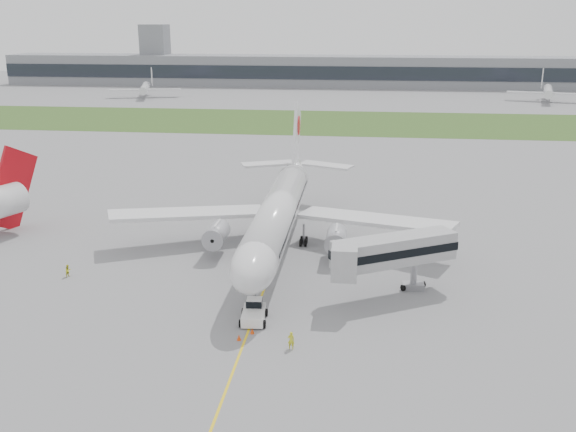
# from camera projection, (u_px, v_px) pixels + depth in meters

# --- Properties ---
(ground) EXTENTS (600.00, 600.00, 0.00)m
(ground) POSITION_uv_depth(u_px,v_px,m) (275.00, 262.00, 84.49)
(ground) COLOR gray
(ground) RESTS_ON ground
(apron_markings) EXTENTS (70.00, 70.00, 0.04)m
(apron_markings) POSITION_uv_depth(u_px,v_px,m) (269.00, 276.00, 79.74)
(apron_markings) COLOR yellow
(apron_markings) RESTS_ON ground
(grass_strip) EXTENTS (600.00, 50.00, 0.02)m
(grass_strip) POSITION_uv_depth(u_px,v_px,m) (327.00, 122.00, 198.37)
(grass_strip) COLOR #385D22
(grass_strip) RESTS_ON ground
(terminal_building) EXTENTS (320.00, 22.30, 14.00)m
(terminal_building) POSITION_uv_depth(u_px,v_px,m) (341.00, 71.00, 300.58)
(terminal_building) COLOR gray
(terminal_building) RESTS_ON ground
(control_tower) EXTENTS (12.00, 12.00, 56.00)m
(control_tower) POSITION_uv_depth(u_px,v_px,m) (157.00, 84.00, 314.67)
(control_tower) COLOR gray
(control_tower) RESTS_ON ground
(airliner) EXTENTS (48.13, 53.95, 17.88)m
(airliner) POSITION_uv_depth(u_px,v_px,m) (279.00, 210.00, 87.44)
(airliner) COLOR silver
(airliner) RESTS_ON ground
(pushback_tug) EXTENTS (3.04, 4.26, 2.10)m
(pushback_tug) POSITION_uv_depth(u_px,v_px,m) (254.00, 312.00, 67.86)
(pushback_tug) COLOR white
(pushback_tug) RESTS_ON ground
(jet_bridge) EXTENTS (14.81, 11.26, 7.35)m
(jet_bridge) POSITION_uv_depth(u_px,v_px,m) (388.00, 252.00, 72.28)
(jet_bridge) COLOR #A8A8AB
(jet_bridge) RESTS_ON ground
(safety_cone_left) EXTENTS (0.44, 0.44, 0.61)m
(safety_cone_left) POSITION_uv_depth(u_px,v_px,m) (239.00, 337.00, 63.81)
(safety_cone_left) COLOR #E1400B
(safety_cone_left) RESTS_ON ground
(safety_cone_right) EXTENTS (0.43, 0.43, 0.59)m
(safety_cone_right) POSITION_uv_depth(u_px,v_px,m) (252.00, 331.00, 65.14)
(safety_cone_right) COLOR #E1400B
(safety_cone_right) RESTS_ON ground
(ground_crew_near) EXTENTS (0.69, 0.47, 1.84)m
(ground_crew_near) POSITION_uv_depth(u_px,v_px,m) (291.00, 340.00, 61.96)
(ground_crew_near) COLOR gold
(ground_crew_near) RESTS_ON ground
(ground_crew_far) EXTENTS (0.85, 0.94, 1.59)m
(ground_crew_far) POSITION_uv_depth(u_px,v_px,m) (68.00, 271.00, 79.39)
(ground_crew_far) COLOR gold
(ground_crew_far) RESTS_ON ground
(distant_aircraft_left) EXTENTS (34.24, 31.92, 10.89)m
(distant_aircraft_left) POSITION_uv_depth(u_px,v_px,m) (145.00, 97.00, 260.05)
(distant_aircraft_left) COLOR silver
(distant_aircraft_left) RESTS_ON ground
(distant_aircraft_right) EXTENTS (35.60, 33.02, 11.51)m
(distant_aircraft_right) POSITION_uv_depth(u_px,v_px,m) (547.00, 102.00, 246.53)
(distant_aircraft_right) COLOR silver
(distant_aircraft_right) RESTS_ON ground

